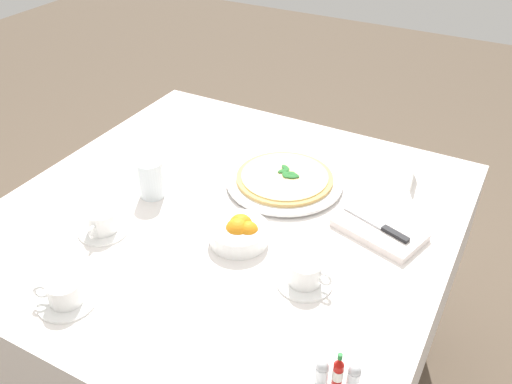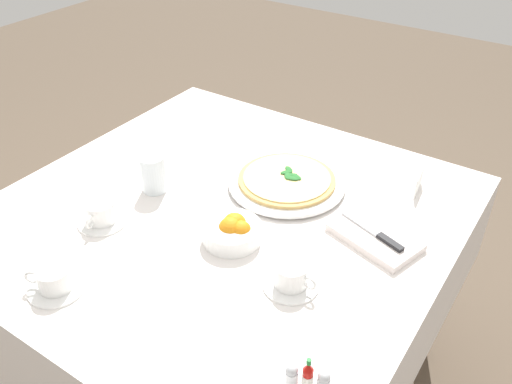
{
  "view_description": "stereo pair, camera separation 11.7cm",
  "coord_description": "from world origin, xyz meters",
  "px_view_note": "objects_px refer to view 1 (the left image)",
  "views": [
    {
      "loc": [
        -0.64,
        1.0,
        1.61
      ],
      "look_at": [
        -0.04,
        -0.1,
        0.75
      ],
      "focal_mm": 38.3,
      "sensor_mm": 36.0,
      "label": 1
    },
    {
      "loc": [
        -0.74,
        0.94,
        1.61
      ],
      "look_at": [
        -0.04,
        -0.1,
        0.75
      ],
      "focal_mm": 38.3,
      "sensor_mm": 36.0,
      "label": 2
    }
  ],
  "objects_px": {
    "pizza_plate": "(284,181)",
    "pizza": "(285,177)",
    "hot_sauce_bottle": "(338,372)",
    "coffee_cup_center_back": "(305,274)",
    "coffee_cup_near_right": "(102,223)",
    "coffee_cup_far_left": "(65,294)",
    "salt_shaker": "(322,373)",
    "napkin_folded": "(379,230)",
    "pepper_shaker": "(354,377)",
    "citrus_bowl": "(240,232)",
    "menu_card": "(413,174)",
    "dinner_knife": "(379,225)",
    "water_glass_near_left": "(151,181)"
  },
  "relations": [
    {
      "from": "water_glass_near_left",
      "to": "dinner_knife",
      "type": "distance_m",
      "value": 0.63
    },
    {
      "from": "water_glass_near_left",
      "to": "pepper_shaker",
      "type": "height_order",
      "value": "water_glass_near_left"
    },
    {
      "from": "dinner_knife",
      "to": "salt_shaker",
      "type": "relative_size",
      "value": 3.39
    },
    {
      "from": "pizza",
      "to": "dinner_knife",
      "type": "xyz_separation_m",
      "value": [
        -0.31,
        0.08,
        -0.0
      ]
    },
    {
      "from": "napkin_folded",
      "to": "pepper_shaker",
      "type": "distance_m",
      "value": 0.47
    },
    {
      "from": "water_glass_near_left",
      "to": "hot_sauce_bottle",
      "type": "xyz_separation_m",
      "value": [
        -0.69,
        0.33,
        -0.01
      ]
    },
    {
      "from": "coffee_cup_near_right",
      "to": "water_glass_near_left",
      "type": "relative_size",
      "value": 1.2
    },
    {
      "from": "coffee_cup_far_left",
      "to": "salt_shaker",
      "type": "distance_m",
      "value": 0.58
    },
    {
      "from": "pizza",
      "to": "citrus_bowl",
      "type": "bearing_deg",
      "value": 92.42
    },
    {
      "from": "menu_card",
      "to": "salt_shaker",
      "type": "bearing_deg",
      "value": -5.51
    },
    {
      "from": "menu_card",
      "to": "water_glass_near_left",
      "type": "bearing_deg",
      "value": -64.57
    },
    {
      "from": "hot_sauce_bottle",
      "to": "dinner_knife",
      "type": "bearing_deg",
      "value": -81.14
    },
    {
      "from": "citrus_bowl",
      "to": "menu_card",
      "type": "relative_size",
      "value": 1.67
    },
    {
      "from": "dinner_knife",
      "to": "pepper_shaker",
      "type": "relative_size",
      "value": 3.39
    },
    {
      "from": "citrus_bowl",
      "to": "salt_shaker",
      "type": "distance_m",
      "value": 0.45
    },
    {
      "from": "pizza",
      "to": "coffee_cup_center_back",
      "type": "bearing_deg",
      "value": 122.58
    },
    {
      "from": "coffee_cup_near_right",
      "to": "pizza_plate",
      "type": "bearing_deg",
      "value": -127.06
    },
    {
      "from": "pizza_plate",
      "to": "pizza",
      "type": "relative_size",
      "value": 1.2
    },
    {
      "from": "dinner_knife",
      "to": "salt_shaker",
      "type": "xyz_separation_m",
      "value": [
        -0.05,
        0.48,
        0.0
      ]
    },
    {
      "from": "pizza",
      "to": "hot_sauce_bottle",
      "type": "relative_size",
      "value": 3.37
    },
    {
      "from": "coffee_cup_near_right",
      "to": "dinner_knife",
      "type": "distance_m",
      "value": 0.71
    },
    {
      "from": "coffee_cup_near_right",
      "to": "coffee_cup_far_left",
      "type": "xyz_separation_m",
      "value": [
        -0.1,
        0.23,
        -0.0
      ]
    },
    {
      "from": "dinner_knife",
      "to": "salt_shaker",
      "type": "height_order",
      "value": "salt_shaker"
    },
    {
      "from": "citrus_bowl",
      "to": "pepper_shaker",
      "type": "relative_size",
      "value": 2.67
    },
    {
      "from": "coffee_cup_far_left",
      "to": "pepper_shaker",
      "type": "relative_size",
      "value": 2.31
    },
    {
      "from": "pizza_plate",
      "to": "pepper_shaker",
      "type": "distance_m",
      "value": 0.69
    },
    {
      "from": "dinner_knife",
      "to": "menu_card",
      "type": "relative_size",
      "value": 2.12
    },
    {
      "from": "coffee_cup_far_left",
      "to": "hot_sauce_bottle",
      "type": "distance_m",
      "value": 0.61
    },
    {
      "from": "coffee_cup_far_left",
      "to": "hot_sauce_bottle",
      "type": "height_order",
      "value": "hot_sauce_bottle"
    },
    {
      "from": "pizza",
      "to": "napkin_folded",
      "type": "bearing_deg",
      "value": 164.61
    },
    {
      "from": "water_glass_near_left",
      "to": "citrus_bowl",
      "type": "height_order",
      "value": "water_glass_near_left"
    },
    {
      "from": "salt_shaker",
      "to": "menu_card",
      "type": "bearing_deg",
      "value": -87.62
    },
    {
      "from": "pizza",
      "to": "hot_sauce_bottle",
      "type": "distance_m",
      "value": 0.68
    },
    {
      "from": "coffee_cup_near_right",
      "to": "menu_card",
      "type": "relative_size",
      "value": 1.46
    },
    {
      "from": "coffee_cup_center_back",
      "to": "napkin_folded",
      "type": "height_order",
      "value": "coffee_cup_center_back"
    },
    {
      "from": "coffee_cup_center_back",
      "to": "napkin_folded",
      "type": "relative_size",
      "value": 0.54
    },
    {
      "from": "coffee_cup_center_back",
      "to": "napkin_folded",
      "type": "xyz_separation_m",
      "value": [
        -0.09,
        -0.26,
        -0.02
      ]
    },
    {
      "from": "pizza_plate",
      "to": "citrus_bowl",
      "type": "bearing_deg",
      "value": 92.44
    },
    {
      "from": "pizza",
      "to": "dinner_knife",
      "type": "height_order",
      "value": "pizza"
    },
    {
      "from": "coffee_cup_near_right",
      "to": "pepper_shaker",
      "type": "relative_size",
      "value": 2.33
    },
    {
      "from": "coffee_cup_center_back",
      "to": "coffee_cup_near_right",
      "type": "bearing_deg",
      "value": 7.97
    },
    {
      "from": "hot_sauce_bottle",
      "to": "coffee_cup_center_back",
      "type": "bearing_deg",
      "value": -52.92
    },
    {
      "from": "salt_shaker",
      "to": "coffee_cup_far_left",
      "type": "bearing_deg",
      "value": 7.76
    },
    {
      "from": "menu_card",
      "to": "pepper_shaker",
      "type": "bearing_deg",
      "value": -1.11
    },
    {
      "from": "coffee_cup_center_back",
      "to": "dinner_knife",
      "type": "bearing_deg",
      "value": -109.19
    },
    {
      "from": "menu_card",
      "to": "hot_sauce_bottle",
      "type": "bearing_deg",
      "value": -3.33
    },
    {
      "from": "coffee_cup_near_right",
      "to": "citrus_bowl",
      "type": "relative_size",
      "value": 0.87
    },
    {
      "from": "hot_sauce_bottle",
      "to": "pepper_shaker",
      "type": "bearing_deg",
      "value": -160.35
    },
    {
      "from": "pizza",
      "to": "coffee_cup_center_back",
      "type": "xyz_separation_m",
      "value": [
        -0.22,
        0.34,
        0.0
      ]
    },
    {
      "from": "coffee_cup_near_right",
      "to": "pepper_shaker",
      "type": "distance_m",
      "value": 0.74
    }
  ]
}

